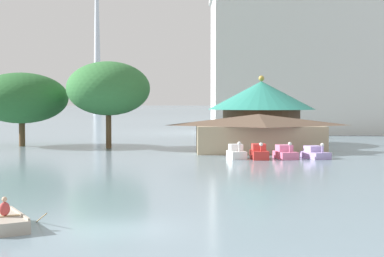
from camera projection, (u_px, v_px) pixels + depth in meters
name	position (u px, v px, depth m)	size (l,w,h in m)	color
ground_plane	(118.00, 229.00, 23.33)	(2000.00, 2000.00, 0.00)	gray
rowboat_with_rower	(3.00, 221.00, 23.50)	(3.56, 3.59, 1.43)	#ADA393
pedal_boat_white	(236.00, 153.00, 52.79)	(1.77, 2.50, 1.66)	white
pedal_boat_red	(259.00, 153.00, 52.47)	(1.49, 2.75, 1.60)	red
pedal_boat_pink	(285.00, 153.00, 52.91)	(2.04, 3.03, 1.62)	pink
pedal_boat_lavender	(315.00, 153.00, 53.14)	(2.47, 3.26, 1.52)	#B299D8
boathouse	(259.00, 132.00, 59.95)	(14.04, 8.51, 4.00)	tan
green_roof_pavilion	(261.00, 108.00, 70.09)	(13.13, 13.13, 8.52)	brown
shoreline_tree_tall_left	(22.00, 98.00, 67.52)	(10.95, 10.95, 8.75)	brown
shoreline_tree_mid	(108.00, 89.00, 64.69)	(9.48, 9.48, 9.87)	brown
background_building_block	(324.00, 63.00, 97.97)	(39.12, 16.95, 24.09)	silver
distant_broadcast_tower	(97.00, 1.00, 268.96)	(7.02, 7.02, 137.16)	silver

